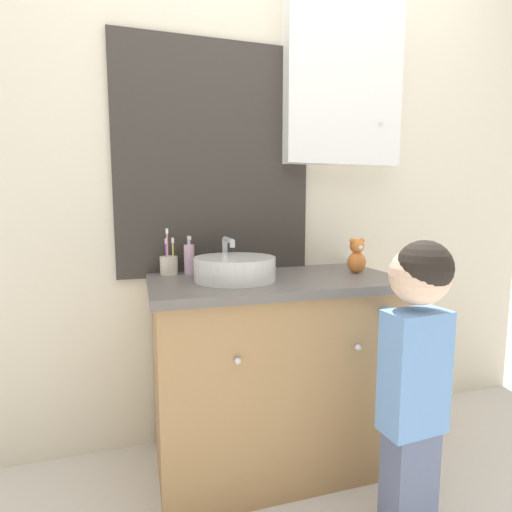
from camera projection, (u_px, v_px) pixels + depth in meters
The scene contains 7 objects.
wall_back at pixel (260, 168), 1.89m from camera, with size 3.20×0.18×2.50m.
vanity_counter at pixel (275, 371), 1.71m from camera, with size 1.03×0.56×0.82m.
sink_basin at pixel (235, 268), 1.59m from camera, with size 0.32×0.37×0.16m.
toothbrush_holder at pixel (169, 264), 1.73m from camera, with size 0.08×0.08×0.20m.
soap_dispenser at pixel (189, 259), 1.73m from camera, with size 0.04×0.04×0.17m.
child_figure at pixel (415, 357), 1.28m from camera, with size 0.21×0.49×1.01m.
teddy_bear at pixel (357, 256), 1.76m from camera, with size 0.09×0.07×0.16m.
Camera 1 is at (-0.55, -1.22, 1.11)m, focal length 28.00 mm.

